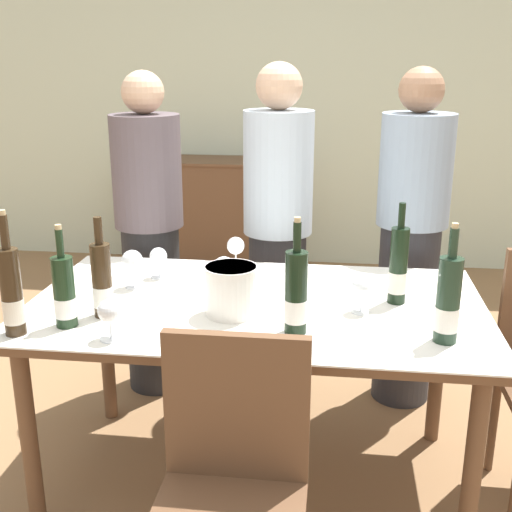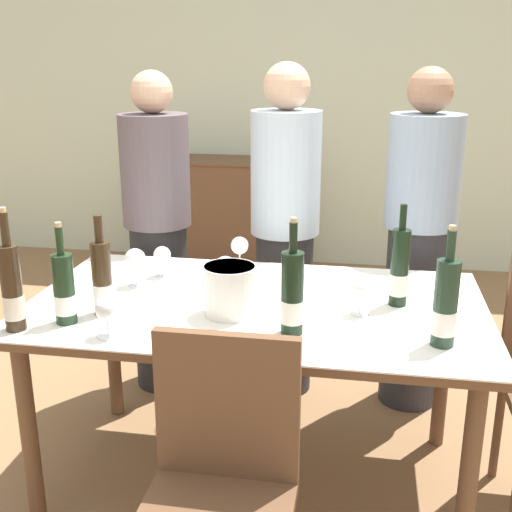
% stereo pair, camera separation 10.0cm
% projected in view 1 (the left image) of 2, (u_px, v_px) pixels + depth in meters
% --- Properties ---
extents(ground_plane, '(12.00, 12.00, 0.00)m').
position_uv_depth(ground_plane, '(256.00, 478.00, 2.61)').
color(ground_plane, olive).
extents(back_wall, '(8.00, 0.10, 2.80)m').
position_uv_depth(back_wall, '(304.00, 89.00, 5.00)').
color(back_wall, beige).
rests_on(back_wall, ground_plane).
extents(sideboard_cabinet, '(1.20, 0.46, 0.88)m').
position_uv_depth(sideboard_cabinet, '(205.00, 214.00, 5.10)').
color(sideboard_cabinet, brown).
rests_on(sideboard_cabinet, ground_plane).
extents(dining_table, '(1.68, 0.96, 0.77)m').
position_uv_depth(dining_table, '(256.00, 321.00, 2.40)').
color(dining_table, brown).
rests_on(dining_table, ground_plane).
extents(ice_bucket, '(0.19, 0.19, 0.18)m').
position_uv_depth(ice_bucket, '(231.00, 289.00, 2.24)').
color(ice_bucket, white).
rests_on(ice_bucket, dining_table).
extents(wine_bottle_0, '(0.07, 0.07, 0.35)m').
position_uv_depth(wine_bottle_0, '(64.00, 293.00, 2.14)').
color(wine_bottle_0, black).
rests_on(wine_bottle_0, dining_table).
extents(wine_bottle_1, '(0.08, 0.08, 0.39)m').
position_uv_depth(wine_bottle_1, '(448.00, 302.00, 2.01)').
color(wine_bottle_1, '#1E3323').
rests_on(wine_bottle_1, dining_table).
extents(wine_bottle_2, '(0.08, 0.08, 0.39)m').
position_uv_depth(wine_bottle_2, '(296.00, 295.00, 2.08)').
color(wine_bottle_2, black).
rests_on(wine_bottle_2, dining_table).
extents(wine_bottle_3, '(0.07, 0.07, 0.42)m').
position_uv_depth(wine_bottle_3, '(12.00, 293.00, 2.07)').
color(wine_bottle_3, '#332314').
rests_on(wine_bottle_3, dining_table).
extents(wine_bottle_4, '(0.07, 0.07, 0.38)m').
position_uv_depth(wine_bottle_4, '(398.00, 268.00, 2.34)').
color(wine_bottle_4, black).
rests_on(wine_bottle_4, dining_table).
extents(wine_bottle_5, '(0.07, 0.07, 0.36)m').
position_uv_depth(wine_bottle_5, '(102.00, 282.00, 2.22)').
color(wine_bottle_5, '#332314').
rests_on(wine_bottle_5, dining_table).
extents(wine_glass_0, '(0.07, 0.07, 0.15)m').
position_uv_depth(wine_glass_0, '(236.00, 247.00, 2.69)').
color(wine_glass_0, white).
rests_on(wine_glass_0, dining_table).
extents(wine_glass_1, '(0.08, 0.08, 0.14)m').
position_uv_depth(wine_glass_1, '(361.00, 288.00, 2.26)').
color(wine_glass_1, white).
rests_on(wine_glass_1, dining_table).
extents(wine_glass_2, '(0.08, 0.08, 0.14)m').
position_uv_depth(wine_glass_2, '(109.00, 313.00, 2.04)').
color(wine_glass_2, white).
rests_on(wine_glass_2, dining_table).
extents(wine_glass_3, '(0.07, 0.07, 0.13)m').
position_uv_depth(wine_glass_3, '(158.00, 258.00, 2.62)').
color(wine_glass_3, white).
rests_on(wine_glass_3, dining_table).
extents(wine_glass_4, '(0.08, 0.08, 0.15)m').
position_uv_depth(wine_glass_4, '(132.00, 261.00, 2.50)').
color(wine_glass_4, white).
rests_on(wine_glass_4, dining_table).
extents(wine_glass_5, '(0.09, 0.09, 0.14)m').
position_uv_depth(wine_glass_5, '(224.00, 268.00, 2.46)').
color(wine_glass_5, white).
rests_on(wine_glass_5, dining_table).
extents(chair_near_front, '(0.42, 0.42, 0.91)m').
position_uv_depth(chair_near_front, '(231.00, 478.00, 1.78)').
color(chair_near_front, brown).
rests_on(chair_near_front, ground_plane).
extents(person_host, '(0.33, 0.33, 1.58)m').
position_uv_depth(person_host, '(150.00, 238.00, 3.13)').
color(person_host, '#262628').
rests_on(person_host, ground_plane).
extents(person_guest_left, '(0.33, 0.33, 1.62)m').
position_uv_depth(person_guest_left, '(278.00, 235.00, 3.11)').
color(person_guest_left, '#2D2D33').
rests_on(person_guest_left, ground_plane).
extents(person_guest_right, '(0.33, 0.33, 1.60)m').
position_uv_depth(person_guest_right, '(410.00, 243.00, 3.01)').
color(person_guest_right, '#2D2D33').
rests_on(person_guest_right, ground_plane).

